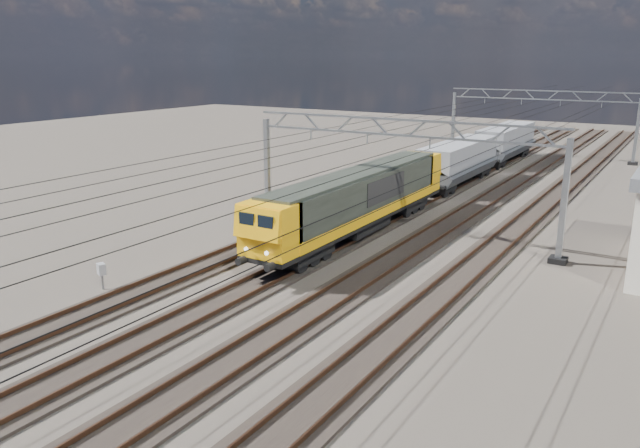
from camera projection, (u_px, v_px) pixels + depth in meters
The scene contains 12 objects.
ground at pixel (364, 254), 34.60m from camera, with size 160.00×160.00×0.00m, color #29231F.
track_outer_west at pixel (276, 236), 37.61m from camera, with size 2.60×140.00×0.30m.
track_loco at pixel (333, 247), 35.59m from camera, with size 2.60×140.00×0.30m.
track_inner_east at pixel (397, 258), 33.57m from camera, with size 2.60×140.00×0.30m.
track_outer_east at pixel (469, 271), 31.55m from camera, with size 2.60×140.00×0.30m.
catenary_gantry_mid at pixel (397, 173), 36.87m from camera, with size 19.90×0.90×7.11m.
catenary_gantry_far at pixel (539, 121), 66.47m from camera, with size 19.90×0.90×7.11m.
overhead_wires at pixel (424, 135), 39.68m from camera, with size 12.03×140.00×0.53m.
locomotive at pixel (359, 198), 37.51m from camera, with size 2.76×21.10×3.62m.
hopper_wagon_lead at pixel (459, 159), 52.08m from camera, with size 3.38×13.00×3.25m.
hopper_wagon_mid at pixel (506, 140), 63.76m from camera, with size 3.38×13.00×3.25m.
trackside_cabinet at pixel (101, 270), 29.06m from camera, with size 0.51×0.46×1.28m.
Camera 1 is at (15.17, -29.37, 10.63)m, focal length 35.00 mm.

